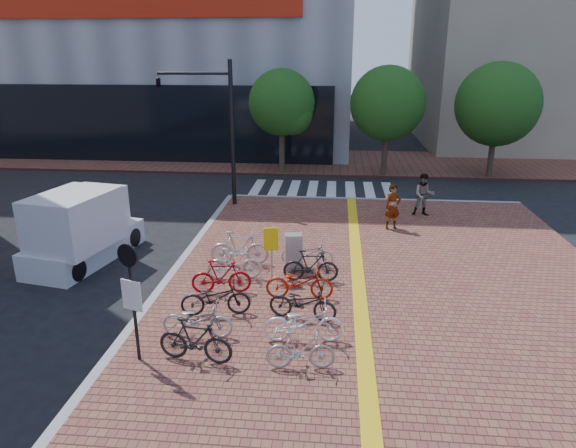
# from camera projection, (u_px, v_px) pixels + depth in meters

# --- Properties ---
(ground) EXTENTS (120.00, 120.00, 0.00)m
(ground) POSITION_uv_depth(u_px,v_px,m) (287.00, 319.00, 14.00)
(ground) COLOR black
(ground) RESTS_ON ground
(kerb_west) EXTENTS (0.25, 34.00, 0.15)m
(kerb_west) POSITION_uv_depth(u_px,v_px,m) (50.00, 437.00, 9.61)
(kerb_west) COLOR gray
(kerb_west) RESTS_ON ground
(kerb_north) EXTENTS (14.00, 0.25, 0.15)m
(kerb_north) POSITION_uv_depth(u_px,v_px,m) (372.00, 200.00, 25.03)
(kerb_north) COLOR gray
(kerb_north) RESTS_ON ground
(far_sidewalk) EXTENTS (70.00, 8.00, 0.15)m
(far_sidewalk) POSITION_uv_depth(u_px,v_px,m) (318.00, 162.00, 33.80)
(far_sidewalk) COLOR brown
(far_sidewalk) RESTS_ON ground
(building_beige) EXTENTS (20.00, 18.00, 18.00)m
(building_beige) POSITION_uv_depth(u_px,v_px,m) (557.00, 24.00, 39.75)
(building_beige) COLOR gray
(building_beige) RESTS_ON ground
(crosswalk) EXTENTS (7.50, 4.00, 0.01)m
(crosswalk) POSITION_uv_depth(u_px,v_px,m) (322.00, 190.00, 27.17)
(crosswalk) COLOR silver
(crosswalk) RESTS_ON ground
(street_trees) EXTENTS (16.20, 4.60, 6.35)m
(street_trees) POSITION_uv_depth(u_px,v_px,m) (406.00, 106.00, 28.73)
(street_trees) COLOR #38281E
(street_trees) RESTS_ON far_sidewalk
(bike_0) EXTENTS (1.83, 0.74, 1.07)m
(bike_0) POSITION_uv_depth(u_px,v_px,m) (195.00, 340.00, 11.68)
(bike_0) COLOR black
(bike_0) RESTS_ON sidewalk
(bike_1) EXTENTS (1.79, 0.65, 0.93)m
(bike_1) POSITION_uv_depth(u_px,v_px,m) (197.00, 320.00, 12.72)
(bike_1) COLOR #ACADB1
(bike_1) RESTS_ON sidewalk
(bike_2) EXTENTS (1.96, 0.99, 0.99)m
(bike_2) POSITION_uv_depth(u_px,v_px,m) (216.00, 298.00, 13.79)
(bike_2) COLOR black
(bike_2) RESTS_ON sidewalk
(bike_3) EXTENTS (1.81, 0.77, 1.05)m
(bike_3) POSITION_uv_depth(u_px,v_px,m) (221.00, 277.00, 15.03)
(bike_3) COLOR #9E0B15
(bike_3) RESTS_ON sidewalk
(bike_4) EXTENTS (1.76, 0.69, 1.03)m
(bike_4) POSITION_uv_depth(u_px,v_px,m) (234.00, 263.00, 15.99)
(bike_4) COLOR silver
(bike_4) RESTS_ON sidewalk
(bike_5) EXTENTS (1.99, 0.74, 1.17)m
(bike_5) POSITION_uv_depth(u_px,v_px,m) (240.00, 248.00, 17.08)
(bike_5) COLOR #ADADB2
(bike_5) RESTS_ON sidewalk
(bike_6) EXTENTS (1.60, 0.58, 0.94)m
(bike_6) POSITION_uv_depth(u_px,v_px,m) (301.00, 350.00, 11.42)
(bike_6) COLOR #A2A2A7
(bike_6) RESTS_ON sidewalk
(bike_7) EXTENTS (2.02, 0.86, 1.03)m
(bike_7) POSITION_uv_depth(u_px,v_px,m) (304.00, 322.00, 12.50)
(bike_7) COLOR white
(bike_7) RESTS_ON sidewalk
(bike_8) EXTENTS (1.92, 0.96, 0.96)m
(bike_8) POSITION_uv_depth(u_px,v_px,m) (303.00, 303.00, 13.56)
(bike_8) COLOR black
(bike_8) RESTS_ON sidewalk
(bike_9) EXTENTS (1.97, 0.76, 1.02)m
(bike_9) POSITION_uv_depth(u_px,v_px,m) (300.00, 282.00, 14.69)
(bike_9) COLOR #A81D0C
(bike_9) RESTS_ON sidewalk
(bike_10) EXTENTS (1.73, 0.54, 1.03)m
(bike_10) POSITION_uv_depth(u_px,v_px,m) (311.00, 266.00, 15.82)
(bike_10) COLOR black
(bike_10) RESTS_ON sidewalk
(bike_11) EXTENTS (1.77, 0.69, 0.92)m
(bike_11) POSITION_uv_depth(u_px,v_px,m) (307.00, 253.00, 16.97)
(bike_11) COLOR #ABABB0
(bike_11) RESTS_ON sidewalk
(pedestrian_a) EXTENTS (0.78, 0.65, 1.83)m
(pedestrian_a) POSITION_uv_depth(u_px,v_px,m) (393.00, 207.00, 20.45)
(pedestrian_a) COLOR gray
(pedestrian_a) RESTS_ON sidewalk
(pedestrian_b) EXTENTS (0.90, 0.71, 1.85)m
(pedestrian_b) POSITION_uv_depth(u_px,v_px,m) (424.00, 195.00, 22.17)
(pedestrian_b) COLOR #4A4E5D
(pedestrian_b) RESTS_ON sidewalk
(utility_box) EXTENTS (0.62, 0.50, 1.21)m
(utility_box) POSITION_uv_depth(u_px,v_px,m) (294.00, 252.00, 16.67)
(utility_box) COLOR #B6B7BB
(utility_box) RESTS_ON sidewalk
(yellow_sign) EXTENTS (0.45, 0.17, 1.69)m
(yellow_sign) POSITION_uv_depth(u_px,v_px,m) (271.00, 244.00, 15.79)
(yellow_sign) COLOR #B7B7BC
(yellow_sign) RESTS_ON sidewalk
(notice_sign) EXTENTS (0.51, 0.21, 2.88)m
(notice_sign) POSITION_uv_depth(u_px,v_px,m) (131.00, 289.00, 11.31)
(notice_sign) COLOR black
(notice_sign) RESTS_ON sidewalk
(traffic_light_pole) EXTENTS (3.49, 1.35, 6.50)m
(traffic_light_pole) POSITION_uv_depth(u_px,v_px,m) (198.00, 106.00, 22.87)
(traffic_light_pole) COLOR black
(traffic_light_pole) RESTS_ON sidewalk
(box_truck) EXTENTS (2.77, 4.78, 2.60)m
(box_truck) POSITION_uv_depth(u_px,v_px,m) (81.00, 227.00, 17.59)
(box_truck) COLOR silver
(box_truck) RESTS_ON ground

